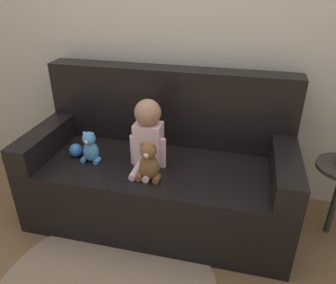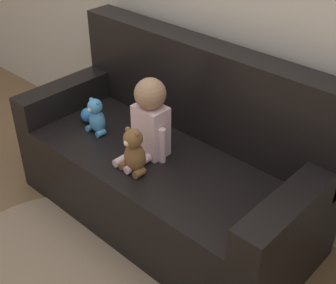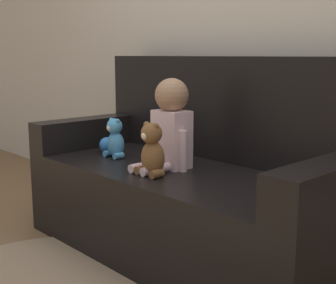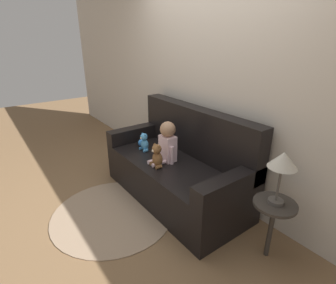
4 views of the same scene
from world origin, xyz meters
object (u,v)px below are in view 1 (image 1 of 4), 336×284
couch (161,170)px  person_baby (148,134)px  teddy_bear_brown (148,162)px  toy_ball (76,150)px  plush_toy_side (90,148)px

couch → person_baby: 0.37m
couch → teddy_bear_brown: 0.38m
couch → toy_ball: 0.62m
couch → toy_ball: couch is taller
person_baby → teddy_bear_brown: person_baby is taller
teddy_bear_brown → plush_toy_side: 0.46m
person_baby → toy_ball: bearing=-178.1°
teddy_bear_brown → toy_ball: 0.60m
person_baby → plush_toy_side: bearing=-171.6°
person_baby → teddy_bear_brown: (0.05, -0.17, -0.10)m
couch → plush_toy_side: bearing=-158.2°
plush_toy_side → couch: bearing=21.8°
teddy_bear_brown → plush_toy_side: bearing=165.5°
person_baby → teddy_bear_brown: 0.21m
teddy_bear_brown → toy_ball: (-0.58, 0.16, -0.07)m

